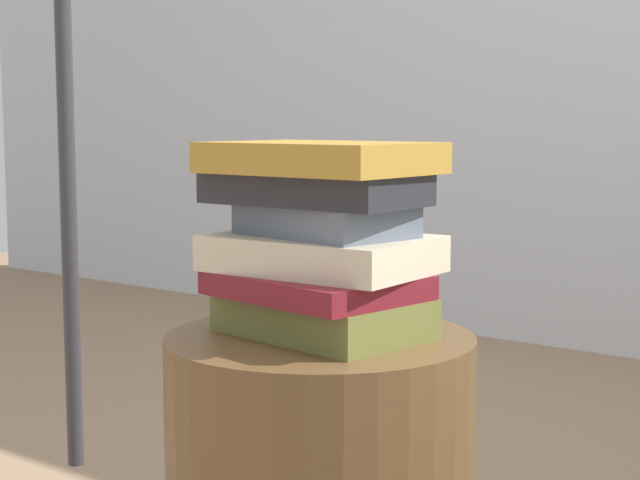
{
  "coord_description": "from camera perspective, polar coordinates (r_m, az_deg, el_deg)",
  "views": [
    {
      "loc": [
        0.84,
        -1.09,
        0.74
      ],
      "look_at": [
        0.0,
        0.0,
        0.58
      ],
      "focal_mm": 56.83,
      "sensor_mm": 36.0,
      "label": 1
    }
  ],
  "objects": [
    {
      "name": "book_olive",
      "position": [
        1.41,
        0.02,
        -4.22
      ],
      "size": [
        0.3,
        0.22,
        0.06
      ],
      "primitive_type": "cube",
      "rotation": [
        0.0,
        0.0,
        -0.14
      ],
      "color": "olive",
      "rests_on": "side_table"
    },
    {
      "name": "book_maroon",
      "position": [
        1.39,
        -0.31,
        -2.53
      ],
      "size": [
        0.29,
        0.24,
        0.03
      ],
      "primitive_type": "cube",
      "rotation": [
        0.0,
        0.0,
        -0.14
      ],
      "color": "maroon",
      "rests_on": "book_olive"
    },
    {
      "name": "book_cream",
      "position": [
        1.41,
        0.09,
        -0.75
      ],
      "size": [
        0.3,
        0.22,
        0.05
      ],
      "primitive_type": "cube",
      "rotation": [
        0.0,
        0.0,
        0.04
      ],
      "color": "beige",
      "rests_on": "book_maroon"
    },
    {
      "name": "book_slate",
      "position": [
        1.39,
        0.41,
        1.13
      ],
      "size": [
        0.25,
        0.18,
        0.04
      ],
      "primitive_type": "cube",
      "rotation": [
        0.0,
        0.0,
        -0.16
      ],
      "color": "slate",
      "rests_on": "book_cream"
    },
    {
      "name": "book_charcoal",
      "position": [
        1.39,
        -0.34,
        2.91
      ],
      "size": [
        0.29,
        0.16,
        0.04
      ],
      "primitive_type": "cube",
      "rotation": [
        0.0,
        0.0,
        -0.0
      ],
      "color": "#28282D",
      "rests_on": "book_slate"
    },
    {
      "name": "book_ochre",
      "position": [
        1.38,
        -0.11,
        4.66
      ],
      "size": [
        0.29,
        0.21,
        0.04
      ],
      "primitive_type": "cube",
      "rotation": [
        0.0,
        0.0,
        -0.02
      ],
      "color": "#B7842D",
      "rests_on": "book_charcoal"
    }
  ]
}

